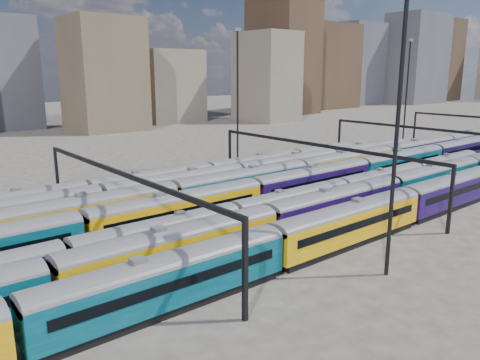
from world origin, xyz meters
TOP-DOWN VIEW (x-y plane):
  - ground at (0.00, 0.00)m, footprint 500.00×500.00m
  - rake_0 at (9.44, -15.00)m, footprint 131.13×3.20m
  - rake_1 at (2.56, -10.00)m, footprint 154.67×3.23m
  - rake_2 at (-18.40, -5.00)m, footprint 130.13×2.72m
  - rake_3 at (-1.82, 0.00)m, footprint 134.79×3.28m
  - rake_4 at (0.60, 5.00)m, footprint 158.98×3.32m
  - rake_5 at (-18.16, 10.00)m, footprint 130.13×3.17m
  - rake_6 at (-17.87, 15.00)m, footprint 117.61×2.87m
  - gantry_1 at (-20.00, 0.00)m, footprint 0.35×40.35m
  - gantry_2 at (10.00, 0.00)m, footprint 0.35×40.35m
  - gantry_3 at (40.00, 0.00)m, footprint 0.35×40.35m
  - mast_2 at (-5.00, -22.00)m, footprint 1.40×0.50m
  - mast_3 at (15.00, 24.00)m, footprint 1.40×0.50m
  - mast_5 at (65.00, 20.00)m, footprint 1.40×0.50m
  - skyline at (104.75, 105.73)m, footprint 399.22×60.48m

SIDE VIEW (x-z plane):
  - ground at x=0.00m, z-range 0.00..0.00m
  - rake_2 at x=-18.40m, z-range 0.11..4.68m
  - rake_6 at x=-17.87m, z-range 0.12..4.94m
  - rake_5 at x=-18.16m, z-range 0.13..5.48m
  - rake_0 at x=9.44m, z-range 0.14..5.53m
  - rake_1 at x=2.56m, z-range 0.14..5.59m
  - rake_3 at x=-1.82m, z-range 0.14..5.69m
  - rake_4 at x=0.60m, z-range 0.14..5.75m
  - gantry_1 at x=-20.00m, z-range 2.78..10.80m
  - gantry_2 at x=10.00m, z-range 2.78..10.80m
  - gantry_3 at x=40.00m, z-range 2.78..10.80m
  - mast_2 at x=-5.00m, z-range 1.17..26.77m
  - mast_3 at x=15.00m, z-range 1.17..26.77m
  - mast_5 at x=65.00m, z-range 1.17..26.77m
  - skyline at x=104.75m, z-range -4.18..45.85m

